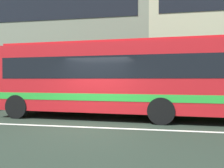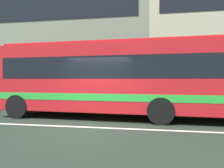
% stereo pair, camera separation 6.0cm
% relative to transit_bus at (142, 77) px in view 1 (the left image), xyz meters
% --- Properties ---
extents(ground_plane, '(160.00, 160.00, 0.00)m').
position_rel_transit_bus_xyz_m(ground_plane, '(-1.73, -2.12, -1.77)').
color(ground_plane, '#232F25').
extents(lane_centre_line, '(60.00, 0.16, 0.01)m').
position_rel_transit_bus_xyz_m(lane_centre_line, '(-1.73, -2.12, -1.77)').
color(lane_centre_line, silver).
rests_on(lane_centre_line, ground_plane).
extents(hedge_row_far, '(16.12, 1.10, 1.07)m').
position_rel_transit_bus_xyz_m(hedge_row_far, '(0.90, 3.40, -1.24)').
color(hedge_row_far, '#155215').
rests_on(hedge_row_far, ground_plane).
extents(apartment_block_left, '(21.20, 11.27, 13.84)m').
position_rel_transit_bus_xyz_m(apartment_block_left, '(-10.31, 13.24, 5.15)').
color(apartment_block_left, gray).
rests_on(apartment_block_left, ground_plane).
extents(transit_bus, '(12.51, 3.19, 3.21)m').
position_rel_transit_bus_xyz_m(transit_bus, '(0.00, 0.00, 0.00)').
color(transit_bus, red).
rests_on(transit_bus, ground_plane).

